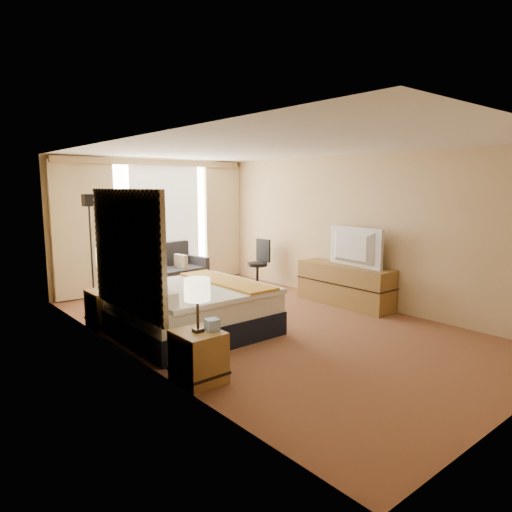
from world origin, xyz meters
TOP-DOWN VIEW (x-y plane):
  - floor at (0.00, 0.00)m, footprint 4.20×7.00m
  - ceiling at (0.00, 0.00)m, footprint 4.20×7.00m
  - wall_back at (0.00, 3.50)m, footprint 4.20×0.02m
  - wall_left at (-2.10, 0.00)m, footprint 0.02×7.00m
  - wall_right at (2.10, 0.00)m, footprint 0.02×7.00m
  - headboard at (-2.06, 0.20)m, footprint 0.06×1.85m
  - nightstand_left at (-1.87, -1.05)m, footprint 0.45×0.52m
  - nightstand_right at (-1.87, 1.45)m, footprint 0.45×0.52m
  - media_dresser at (1.83, 0.00)m, footprint 0.50×1.80m
  - window at (0.25, 3.47)m, footprint 2.30×0.02m
  - curtains at (-0.00, 3.39)m, footprint 4.12×0.19m
  - bed at (-1.06, 0.35)m, footprint 1.95×1.78m
  - loveseat at (0.05, 3.04)m, footprint 1.53×0.91m
  - floor_lamp at (-1.64, 2.54)m, footprint 0.24×0.24m
  - desk_chair at (1.66, 2.10)m, footprint 0.47×0.47m
  - lamp_left at (-1.88, -1.07)m, footprint 0.27×0.27m
  - lamp_right at (-1.82, 1.43)m, footprint 0.30×0.30m
  - tissue_box at (-1.73, -1.11)m, footprint 0.15×0.15m
  - telephone at (-1.86, 1.29)m, footprint 0.17×0.13m
  - television at (1.78, -0.14)m, footprint 0.27×1.17m

SIDE VIEW (x-z plane):
  - floor at x=0.00m, z-range -0.01..0.01m
  - nightstand_left at x=-1.87m, z-range 0.00..0.55m
  - nightstand_right at x=-1.87m, z-range 0.00..0.55m
  - loveseat at x=0.05m, z-range -0.16..0.76m
  - bed at x=-1.06m, z-range -0.13..0.82m
  - media_dresser at x=1.83m, z-range 0.00..0.70m
  - desk_chair at x=1.66m, z-range -0.05..0.92m
  - telephone at x=-1.86m, z-range 0.55..0.61m
  - tissue_box at x=-1.73m, z-range 0.55..0.67m
  - lamp_left at x=-1.88m, z-range 0.71..1.28m
  - television at x=1.78m, z-range 0.70..1.37m
  - lamp_right at x=-1.82m, z-range 0.72..1.36m
  - headboard at x=-2.06m, z-range 0.53..2.03m
  - wall_back at x=0.00m, z-range 0.00..2.60m
  - wall_left at x=-2.10m, z-range 0.00..2.60m
  - wall_right at x=2.10m, z-range 0.00..2.60m
  - window at x=0.25m, z-range 0.17..2.47m
  - floor_lamp at x=-1.64m, z-range 0.40..2.33m
  - curtains at x=0.00m, z-range 0.13..2.69m
  - ceiling at x=0.00m, z-range 2.59..2.61m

